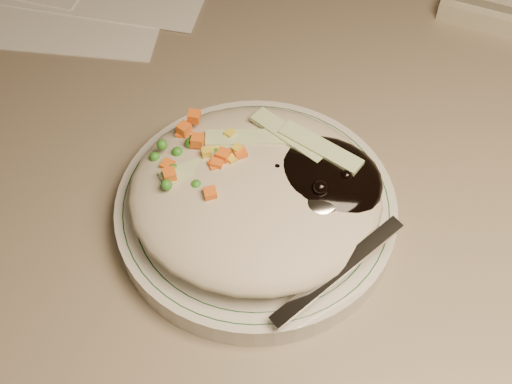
# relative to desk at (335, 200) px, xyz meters

# --- Properties ---
(desk) EXTENTS (1.40, 0.70, 0.74)m
(desk) POSITION_rel_desk_xyz_m (0.00, 0.00, 0.00)
(desk) COLOR #7F715C
(desk) RESTS_ON ground
(plate) EXTENTS (0.22, 0.22, 0.02)m
(plate) POSITION_rel_desk_xyz_m (-0.07, -0.17, 0.21)
(plate) COLOR silver
(plate) RESTS_ON desk
(plate_rim) EXTENTS (0.21, 0.21, 0.00)m
(plate_rim) POSITION_rel_desk_xyz_m (-0.07, -0.17, 0.22)
(plate_rim) COLOR #144723
(plate_rim) RESTS_ON plate
(meal) EXTENTS (0.21, 0.19, 0.05)m
(meal) POSITION_rel_desk_xyz_m (-0.06, -0.18, 0.24)
(meal) COLOR #AEA58D
(meal) RESTS_ON plate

